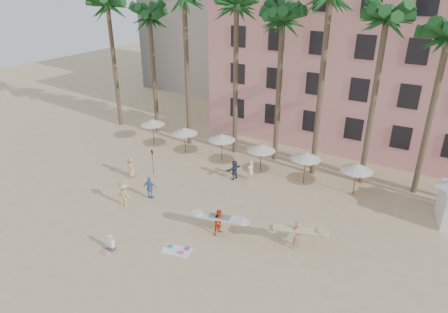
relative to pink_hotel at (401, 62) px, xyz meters
name	(u,v)px	position (x,y,z in m)	size (l,w,h in m)	color
ground	(185,253)	(-7.00, -26.00, -8.00)	(120.00, 120.00, 0.00)	#D1B789
pink_hotel	(401,62)	(0.00, 0.00, 0.00)	(35.00, 14.00, 16.00)	#F3A094
palm_row	(299,13)	(-6.49, -11.00, 4.97)	(44.40, 5.40, 16.30)	brown
umbrella_row	(241,142)	(-10.00, -13.50, -5.67)	(22.50, 2.70, 2.73)	#332B23
beach_towel	(177,250)	(-7.53, -26.07, -7.97)	(1.99, 1.42, 0.14)	white
carrier_yellow	(297,234)	(-1.30, -21.96, -6.95)	(3.13, 2.03, 1.87)	tan
carrier_white	(220,221)	(-6.21, -23.17, -7.03)	(3.32, 1.31, 1.80)	#E04617
beachgoers	(172,179)	(-12.64, -20.01, -7.10)	(9.54, 9.11, 1.86)	#5275BF
paddle	(153,159)	(-15.67, -18.69, -6.59)	(0.18, 0.04, 2.23)	black
seated_man	(110,246)	(-11.11, -28.21, -7.64)	(0.46, 0.80, 1.04)	#3F3F4C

